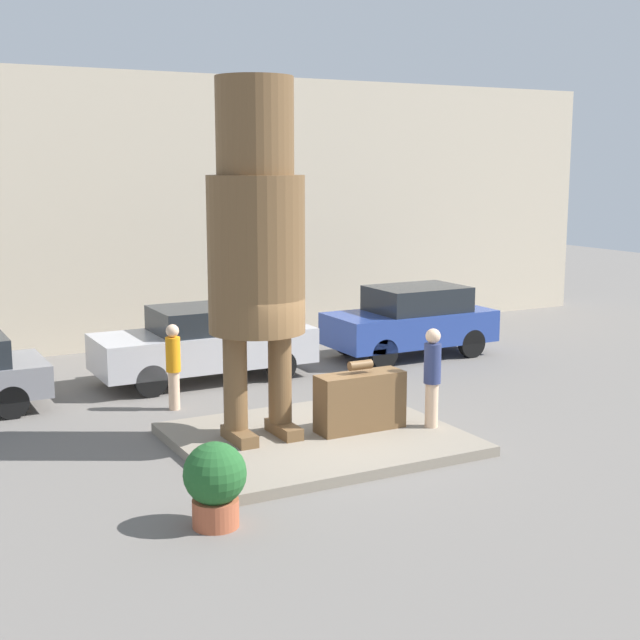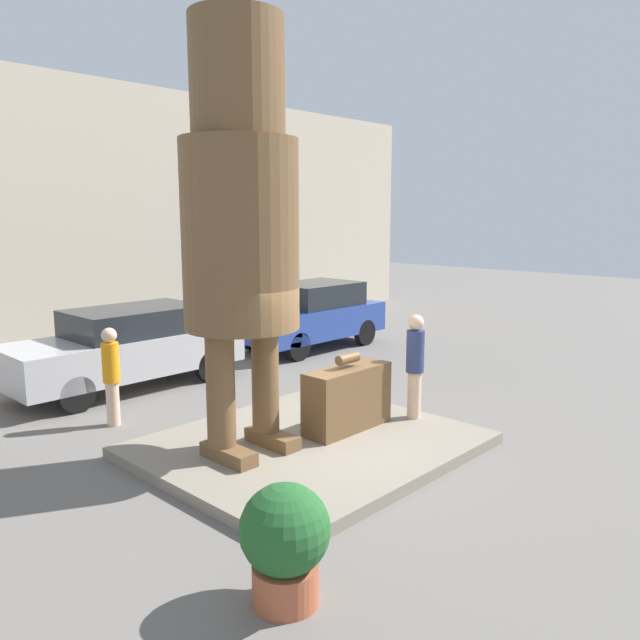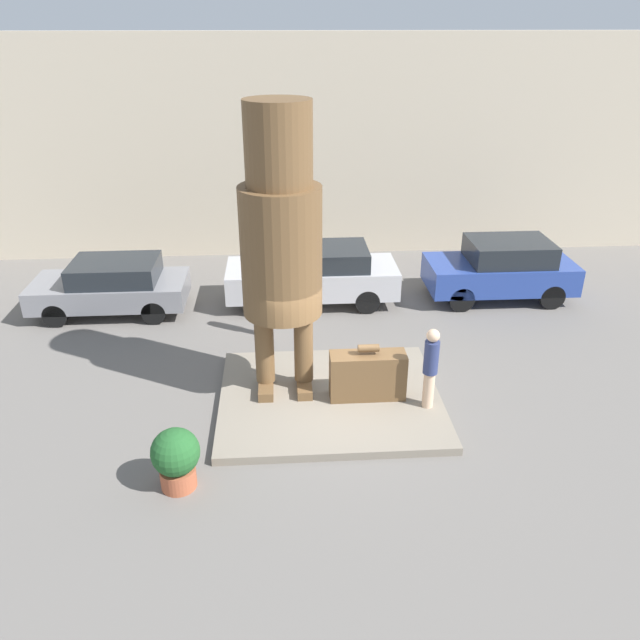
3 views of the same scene
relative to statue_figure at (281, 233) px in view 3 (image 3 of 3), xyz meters
name	(u,v)px [view 3 (image 3 of 3)]	position (x,y,z in m)	size (l,w,h in m)	color
ground_plane	(330,402)	(0.92, -0.38, -3.56)	(60.00, 60.00, 0.00)	slate
pedestal	(330,398)	(0.92, -0.38, -3.48)	(4.55, 3.89, 0.17)	gray
building_backdrop	(307,149)	(0.92, 9.07, -0.12)	(28.00, 0.60, 6.88)	beige
statue_figure	(281,233)	(0.00, 0.00, 0.00)	(1.57, 1.57, 5.80)	brown
giant_suitcase	(368,375)	(1.68, -0.46, -2.90)	(1.54, 0.52, 1.20)	brown
tourist	(431,365)	(2.85, -0.90, -2.45)	(0.29, 0.29, 1.72)	beige
parked_car_grey	(112,285)	(-4.55, 4.43, -2.79)	(4.05, 1.83, 1.46)	gray
parked_car_silver	(314,274)	(0.89, 4.71, -2.71)	(4.67, 1.81, 1.61)	#B7B7BC
parked_car_blue	(502,268)	(6.16, 4.67, -2.67)	(4.05, 1.83, 1.71)	#284293
planter_pot	(176,457)	(-1.86, -2.79, -2.95)	(0.82, 0.82, 1.13)	#AD5638
worker_hivis	(262,302)	(-0.51, 2.79, -2.66)	(0.28, 0.28, 1.65)	beige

